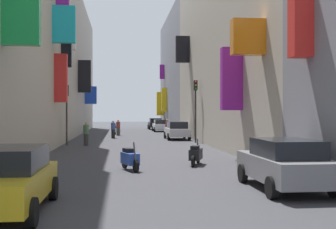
{
  "coord_description": "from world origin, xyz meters",
  "views": [
    {
      "loc": [
        -0.96,
        -3.32,
        2.28
      ],
      "look_at": [
        2.99,
        32.01,
        2.09
      ],
      "focal_mm": 45.66,
      "sensor_mm": 36.0,
      "label": 1
    }
  ],
  "objects_px": {
    "parked_car_white": "(161,125)",
    "pedestrian_near_right": "(118,128)",
    "parked_car_silver": "(177,130)",
    "pedestrian_mid_street": "(113,129)",
    "parked_car_yellow": "(7,178)",
    "parked_car_grey": "(285,163)",
    "pedestrian_far_away": "(167,127)",
    "traffic_light_far_corner": "(67,104)",
    "parked_car_black": "(155,124)",
    "pedestrian_crossing": "(86,134)",
    "scooter_white": "(117,130)",
    "scooter_blue": "(130,159)",
    "scooter_black": "(196,154)",
    "traffic_light_near_corner": "(196,101)"
  },
  "relations": [
    {
      "from": "scooter_blue",
      "to": "parked_car_grey",
      "type": "bearing_deg",
      "value": -46.74
    },
    {
      "from": "scooter_white",
      "to": "parked_car_yellow",
      "type": "bearing_deg",
      "value": -93.77
    },
    {
      "from": "parked_car_white",
      "to": "parked_car_grey",
      "type": "bearing_deg",
      "value": -89.95
    },
    {
      "from": "scooter_blue",
      "to": "scooter_black",
      "type": "bearing_deg",
      "value": 25.26
    },
    {
      "from": "pedestrian_mid_street",
      "to": "parked_car_silver",
      "type": "bearing_deg",
      "value": -22.16
    },
    {
      "from": "scooter_blue",
      "to": "pedestrian_near_right",
      "type": "bearing_deg",
      "value": 91.3
    },
    {
      "from": "parked_car_yellow",
      "to": "pedestrian_crossing",
      "type": "relative_size",
      "value": 2.54
    },
    {
      "from": "pedestrian_far_away",
      "to": "traffic_light_far_corner",
      "type": "relative_size",
      "value": 0.39
    },
    {
      "from": "pedestrian_near_right",
      "to": "pedestrian_mid_street",
      "type": "height_order",
      "value": "pedestrian_mid_street"
    },
    {
      "from": "parked_car_black",
      "to": "parked_car_white",
      "type": "relative_size",
      "value": 0.97
    },
    {
      "from": "scooter_black",
      "to": "traffic_light_near_corner",
      "type": "xyz_separation_m",
      "value": [
        2.36,
        13.3,
        2.69
      ]
    },
    {
      "from": "parked_car_yellow",
      "to": "pedestrian_near_right",
      "type": "distance_m",
      "value": 32.08
    },
    {
      "from": "parked_car_white",
      "to": "scooter_blue",
      "type": "xyz_separation_m",
      "value": [
        -4.4,
        -33.64,
        -0.28
      ]
    },
    {
      "from": "parked_car_black",
      "to": "parked_car_grey",
      "type": "bearing_deg",
      "value": -89.8
    },
    {
      "from": "scooter_blue",
      "to": "pedestrian_near_right",
      "type": "relative_size",
      "value": 1.13
    },
    {
      "from": "pedestrian_far_away",
      "to": "pedestrian_mid_street",
      "type": "bearing_deg",
      "value": -141.21
    },
    {
      "from": "traffic_light_near_corner",
      "to": "traffic_light_far_corner",
      "type": "distance_m",
      "value": 9.39
    },
    {
      "from": "traffic_light_near_corner",
      "to": "pedestrian_crossing",
      "type": "bearing_deg",
      "value": -168.45
    },
    {
      "from": "pedestrian_far_away",
      "to": "parked_car_grey",
      "type": "bearing_deg",
      "value": -89.61
    },
    {
      "from": "parked_car_black",
      "to": "scooter_blue",
      "type": "height_order",
      "value": "parked_car_black"
    },
    {
      "from": "parked_car_silver",
      "to": "pedestrian_mid_street",
      "type": "bearing_deg",
      "value": 157.84
    },
    {
      "from": "parked_car_yellow",
      "to": "pedestrian_mid_street",
      "type": "bearing_deg",
      "value": 85.98
    },
    {
      "from": "parked_car_black",
      "to": "pedestrian_far_away",
      "type": "height_order",
      "value": "pedestrian_far_away"
    },
    {
      "from": "pedestrian_far_away",
      "to": "scooter_white",
      "type": "bearing_deg",
      "value": 158.97
    },
    {
      "from": "parked_car_silver",
      "to": "scooter_white",
      "type": "relative_size",
      "value": 2.34
    },
    {
      "from": "parked_car_silver",
      "to": "pedestrian_far_away",
      "type": "bearing_deg",
      "value": 91.05
    },
    {
      "from": "parked_car_black",
      "to": "scooter_black",
      "type": "relative_size",
      "value": 2.2
    },
    {
      "from": "parked_car_yellow",
      "to": "traffic_light_near_corner",
      "type": "xyz_separation_m",
      "value": [
        8.16,
        21.38,
        2.38
      ]
    },
    {
      "from": "parked_car_white",
      "to": "pedestrian_near_right",
      "type": "bearing_deg",
      "value": -120.71
    },
    {
      "from": "parked_car_grey",
      "to": "parked_car_yellow",
      "type": "height_order",
      "value": "parked_car_grey"
    },
    {
      "from": "parked_car_silver",
      "to": "scooter_white",
      "type": "distance_m",
      "value": 9.72
    },
    {
      "from": "pedestrian_near_right",
      "to": "scooter_white",
      "type": "bearing_deg",
      "value": 94.77
    },
    {
      "from": "parked_car_white",
      "to": "pedestrian_near_right",
      "type": "distance_m",
      "value": 9.74
    },
    {
      "from": "parked_car_yellow",
      "to": "pedestrian_crossing",
      "type": "bearing_deg",
      "value": 89.37
    },
    {
      "from": "pedestrian_crossing",
      "to": "traffic_light_far_corner",
      "type": "relative_size",
      "value": 0.39
    },
    {
      "from": "pedestrian_crossing",
      "to": "scooter_white",
      "type": "bearing_deg",
      "value": 81.84
    },
    {
      "from": "scooter_blue",
      "to": "pedestrian_near_right",
      "type": "xyz_separation_m",
      "value": [
        -0.58,
        25.26,
        0.31
      ]
    },
    {
      "from": "parked_car_silver",
      "to": "traffic_light_far_corner",
      "type": "bearing_deg",
      "value": -146.42
    },
    {
      "from": "parked_car_silver",
      "to": "parked_car_yellow",
      "type": "relative_size",
      "value": 1.02
    },
    {
      "from": "pedestrian_crossing",
      "to": "pedestrian_mid_street",
      "type": "bearing_deg",
      "value": 77.63
    },
    {
      "from": "parked_car_grey",
      "to": "pedestrian_near_right",
      "type": "xyz_separation_m",
      "value": [
        -5.01,
        29.97,
        -0.01
      ]
    },
    {
      "from": "scooter_white",
      "to": "pedestrian_near_right",
      "type": "height_order",
      "value": "pedestrian_near_right"
    },
    {
      "from": "parked_car_grey",
      "to": "pedestrian_mid_street",
      "type": "xyz_separation_m",
      "value": [
        -5.43,
        25.59,
        -0.01
      ]
    },
    {
      "from": "scooter_black",
      "to": "pedestrian_near_right",
      "type": "relative_size",
      "value": 1.18
    },
    {
      "from": "parked_car_black",
      "to": "pedestrian_crossing",
      "type": "distance_m",
      "value": 28.06
    },
    {
      "from": "scooter_white",
      "to": "pedestrian_crossing",
      "type": "relative_size",
      "value": 1.11
    },
    {
      "from": "parked_car_black",
      "to": "pedestrian_far_away",
      "type": "bearing_deg",
      "value": -90.17
    },
    {
      "from": "traffic_light_far_corner",
      "to": "parked_car_black",
      "type": "bearing_deg",
      "value": 72.91
    },
    {
      "from": "scooter_blue",
      "to": "scooter_white",
      "type": "bearing_deg",
      "value": 91.53
    },
    {
      "from": "traffic_light_far_corner",
      "to": "pedestrian_crossing",
      "type": "bearing_deg",
      "value": -4.71
    }
  ]
}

